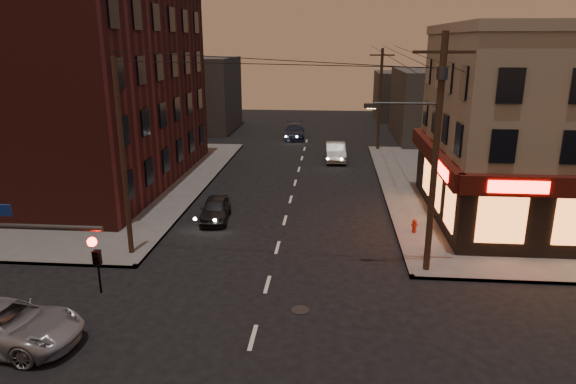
# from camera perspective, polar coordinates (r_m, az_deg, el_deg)

# --- Properties ---
(ground) EXTENTS (120.00, 120.00, 0.00)m
(ground) POSITION_cam_1_polar(r_m,az_deg,el_deg) (18.31, -3.93, -15.84)
(ground) COLOR black
(ground) RESTS_ON ground
(sidewalk_ne) EXTENTS (24.00, 28.00, 0.15)m
(sidewalk_ne) POSITION_cam_1_polar(r_m,az_deg,el_deg) (38.84, 28.21, 0.01)
(sidewalk_ne) COLOR #514F4C
(sidewalk_ne) RESTS_ON ground
(sidewalk_nw) EXTENTS (24.00, 28.00, 0.15)m
(sidewalk_nw) POSITION_cam_1_polar(r_m,az_deg,el_deg) (41.12, -25.21, 1.23)
(sidewalk_nw) COLOR #514F4C
(sidewalk_nw) RESTS_ON ground
(brick_apartment) EXTENTS (12.00, 20.00, 13.00)m
(brick_apartment) POSITION_cam_1_polar(r_m,az_deg,el_deg) (38.40, -21.81, 10.66)
(brick_apartment) COLOR #4D1B18
(brick_apartment) RESTS_ON sidewalk_nw
(bg_building_ne_a) EXTENTS (10.00, 12.00, 7.00)m
(bg_building_ne_a) POSITION_cam_1_polar(r_m,az_deg,el_deg) (54.86, 17.19, 9.18)
(bg_building_ne_a) COLOR #3F3D3A
(bg_building_ne_a) RESTS_ON ground
(bg_building_nw) EXTENTS (9.00, 10.00, 8.00)m
(bg_building_nw) POSITION_cam_1_polar(r_m,az_deg,el_deg) (59.63, -10.37, 10.65)
(bg_building_nw) COLOR #3F3D3A
(bg_building_nw) RESTS_ON ground
(bg_building_ne_b) EXTENTS (8.00, 8.00, 6.00)m
(bg_building_ne_b) POSITION_cam_1_polar(r_m,az_deg,el_deg) (68.28, 13.10, 10.36)
(bg_building_ne_b) COLOR #3F3D3A
(bg_building_ne_b) RESTS_ON ground
(utility_pole_main) EXTENTS (4.20, 0.44, 10.00)m
(utility_pole_main) POSITION_cam_1_polar(r_m,az_deg,el_deg) (21.86, 15.87, 5.26)
(utility_pole_main) COLOR #382619
(utility_pole_main) RESTS_ON sidewalk_ne
(utility_pole_far) EXTENTS (0.26, 0.26, 9.00)m
(utility_pole_far) POSITION_cam_1_polar(r_m,az_deg,el_deg) (47.75, 10.19, 10.06)
(utility_pole_far) COLOR #382619
(utility_pole_far) RESTS_ON sidewalk_ne
(utility_pole_west) EXTENTS (0.24, 0.24, 9.00)m
(utility_pole_west) POSITION_cam_1_polar(r_m,az_deg,el_deg) (24.24, -17.86, 3.46)
(utility_pole_west) COLOR #382619
(utility_pole_west) RESTS_ON sidewalk_nw
(suv_cross) EXTENTS (5.47, 2.90, 1.46)m
(suv_cross) POSITION_cam_1_polar(r_m,az_deg,el_deg) (19.93, -29.12, -12.78)
(suv_cross) COLOR gray
(suv_cross) RESTS_ON ground
(sedan_near) EXTENTS (1.86, 3.90, 1.29)m
(sedan_near) POSITION_cam_1_polar(r_m,az_deg,el_deg) (29.27, -8.08, -1.87)
(sedan_near) COLOR black
(sedan_near) RESTS_ON ground
(sedan_mid) EXTENTS (1.77, 4.64, 1.51)m
(sedan_mid) POSITION_cam_1_polar(r_m,az_deg,el_deg) (43.63, 5.31, 4.47)
(sedan_mid) COLOR gray
(sedan_mid) RESTS_ON ground
(sedan_far) EXTENTS (2.32, 5.20, 1.48)m
(sedan_far) POSITION_cam_1_polar(r_m,az_deg,el_deg) (53.58, 0.72, 6.76)
(sedan_far) COLOR #1C2139
(sedan_far) RESTS_ON ground
(fire_hydrant) EXTENTS (0.33, 0.33, 0.73)m
(fire_hydrant) POSITION_cam_1_polar(r_m,az_deg,el_deg) (27.55, 13.87, -3.60)
(fire_hydrant) COLOR maroon
(fire_hydrant) RESTS_ON sidewalk_ne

